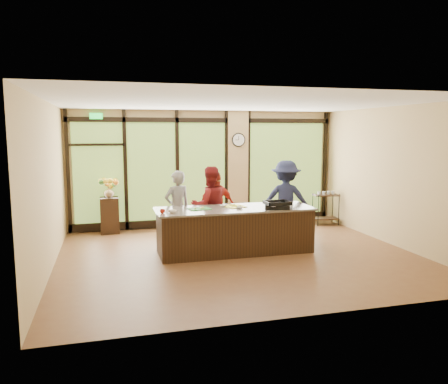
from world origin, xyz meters
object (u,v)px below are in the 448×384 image
cook_left (177,208)px  bar_cart (326,205)px  flower_stand (110,215)px  island_base (235,231)px  cook_right (286,200)px  roasting_pan (277,206)px

cook_left → bar_cart: bearing=176.6°
bar_cart → cook_left: bearing=-154.9°
cook_left → flower_stand: (-1.41, 1.64, -0.38)m
island_base → cook_right: cook_right is taller
roasting_pan → flower_stand: bearing=159.5°
island_base → bar_cart: bar_cart is taller
flower_stand → bar_cart: bar_cart is taller
flower_stand → bar_cart: (5.57, -0.49, 0.10)m
roasting_pan → flower_stand: (-3.26, 2.76, -0.52)m
roasting_pan → bar_cart: roasting_pan is taller
island_base → bar_cart: 3.67m
roasting_pan → flower_stand: roasting_pan is taller
flower_stand → cook_left: bearing=-50.2°
cook_right → bar_cart: 2.06m
flower_stand → bar_cart: bearing=-6.0°
cook_left → flower_stand: 2.20m
cook_right → island_base: bearing=53.1°
island_base → cook_left: (-1.06, 0.81, 0.38)m
island_base → bar_cart: size_ratio=3.46×
island_base → flower_stand: (-2.47, 2.45, -0.00)m
cook_right → bar_cart: bearing=-120.0°
cook_left → roasting_pan: bearing=129.9°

